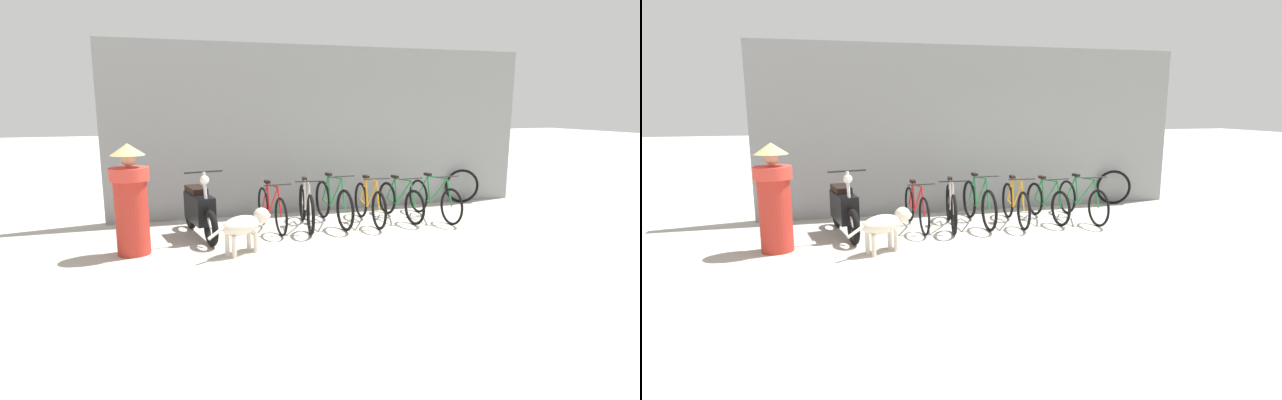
% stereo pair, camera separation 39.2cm
% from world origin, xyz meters
% --- Properties ---
extents(ground_plane, '(60.00, 60.00, 0.00)m').
position_xyz_m(ground_plane, '(0.00, 0.00, 0.00)').
color(ground_plane, '#B7B2A5').
extents(shop_wall_back, '(8.37, 0.20, 3.17)m').
position_xyz_m(shop_wall_back, '(0.00, 3.43, 1.59)').
color(shop_wall_back, gray).
rests_on(shop_wall_back, ground).
extents(bicycle_0, '(0.46, 1.70, 0.82)m').
position_xyz_m(bicycle_0, '(-1.46, 2.23, 0.34)').
color(bicycle_0, black).
rests_on(bicycle_0, ground).
extents(bicycle_1, '(0.46, 1.69, 0.86)m').
position_xyz_m(bicycle_1, '(-0.88, 2.13, 0.35)').
color(bicycle_1, black).
rests_on(bicycle_1, ground).
extents(bicycle_2, '(0.46, 1.75, 0.91)m').
position_xyz_m(bicycle_2, '(-0.36, 2.21, 0.37)').
color(bicycle_2, black).
rests_on(bicycle_2, ground).
extents(bicycle_3, '(0.46, 1.61, 0.86)m').
position_xyz_m(bicycle_3, '(0.28, 2.07, 0.35)').
color(bicycle_3, black).
rests_on(bicycle_3, ground).
extents(bicycle_4, '(0.46, 1.58, 0.81)m').
position_xyz_m(bicycle_4, '(0.94, 2.18, 0.33)').
color(bicycle_4, black).
rests_on(bicycle_4, ground).
extents(bicycle_5, '(0.46, 1.74, 0.84)m').
position_xyz_m(bicycle_5, '(1.56, 2.05, 0.35)').
color(bicycle_5, black).
rests_on(bicycle_5, ground).
extents(motorcycle, '(0.58, 1.76, 1.10)m').
position_xyz_m(motorcycle, '(-2.67, 2.04, 0.44)').
color(motorcycle, black).
rests_on(motorcycle, ground).
extents(stray_dog, '(0.99, 0.64, 0.61)m').
position_xyz_m(stray_dog, '(-2.12, 0.95, 0.41)').
color(stray_dog, beige).
rests_on(stray_dog, ground).
extents(person_in_robes, '(0.74, 0.74, 1.56)m').
position_xyz_m(person_in_robes, '(-3.64, 1.38, 0.80)').
color(person_in_robes, '#B72D23').
rests_on(person_in_robes, ground).
extents(spare_tire_left, '(0.70, 0.27, 0.72)m').
position_xyz_m(spare_tire_left, '(2.91, 3.17, 0.36)').
color(spare_tire_left, black).
rests_on(spare_tire_left, ground).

